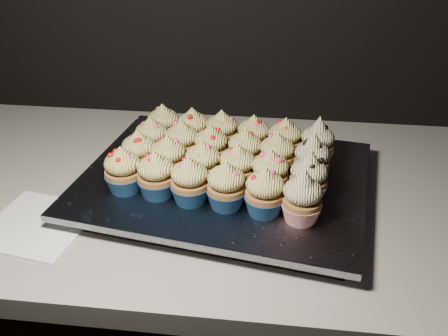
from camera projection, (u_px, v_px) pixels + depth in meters
The scene contains 28 objects.
worktop at pixel (268, 197), 0.93m from camera, with size 2.44×0.64×0.04m, color beige.
napkin at pixel (38, 225), 0.82m from camera, with size 0.16×0.16×0.00m, color white.
baking_tray at pixel (224, 186), 0.90m from camera, with size 0.46×0.35×0.02m, color black.
foil_lining at pixel (224, 178), 0.90m from camera, with size 0.50×0.39×0.01m, color silver.
cupcake_0 at pixel (123, 171), 0.83m from camera, with size 0.06×0.06×0.08m.
cupcake_1 at pixel (156, 176), 0.82m from camera, with size 0.06×0.06×0.08m.
cupcake_2 at pixel (190, 182), 0.81m from camera, with size 0.06×0.06×0.08m.
cupcake_3 at pixel (226, 186), 0.79m from camera, with size 0.06×0.06×0.08m.
cupcake_4 at pixel (265, 193), 0.78m from camera, with size 0.06×0.06×0.08m.
cupcake_5 at pixel (302, 198), 0.76m from camera, with size 0.06×0.06×0.10m.
cupcake_6 at pixel (139, 153), 0.88m from camera, with size 0.06×0.06×0.08m.
cupcake_7 at pixel (169, 158), 0.87m from camera, with size 0.06×0.06×0.08m.
cupcake_8 at pixel (203, 164), 0.85m from camera, with size 0.06×0.06×0.08m.
cupcake_9 at pixel (237, 168), 0.84m from camera, with size 0.06×0.06×0.08m.
cupcake_10 at pixel (270, 174), 0.83m from camera, with size 0.06×0.06×0.08m.
cupcake_11 at pixel (309, 178), 0.81m from camera, with size 0.06×0.06×0.10m.
cupcake_12 at pixel (152, 139), 0.93m from camera, with size 0.06×0.06×0.08m.
cupcake_13 at pixel (182, 143), 0.92m from camera, with size 0.06×0.06×0.08m.
cupcake_14 at pixel (211, 148), 0.90m from camera, with size 0.06×0.06×0.08m.
cupcake_15 at pixel (245, 152), 0.89m from camera, with size 0.06×0.06×0.08m.
cupcake_16 at pixel (277, 155), 0.88m from camera, with size 0.06×0.06×0.08m.
cupcake_17 at pixel (312, 160), 0.86m from camera, with size 0.06×0.06×0.10m.
cupcake_18 at pixel (164, 126), 0.98m from camera, with size 0.06×0.06×0.08m.
cupcake_19 at pixel (193, 130), 0.96m from camera, with size 0.06×0.06×0.08m.
cupcake_20 at pixel (222, 132), 0.96m from camera, with size 0.06×0.06×0.08m.
cupcake_21 at pixel (253, 137), 0.94m from camera, with size 0.06×0.06×0.08m.
cupcake_22 at pixel (285, 140), 0.93m from camera, with size 0.06×0.06×0.08m.
cupcake_23 at pixel (317, 144), 0.91m from camera, with size 0.06×0.06×0.10m.
Camera 1 is at (0.01, 0.93, 1.41)m, focal length 40.00 mm.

